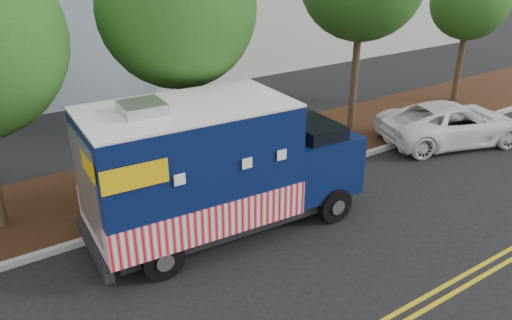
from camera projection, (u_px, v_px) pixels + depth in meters
ground at (272, 215)px, 13.22m from camera, size 120.00×120.00×0.00m
curb at (243, 192)px, 14.25m from camera, size 120.00×0.18×0.15m
mulch_strip at (208, 166)px, 15.84m from camera, size 120.00×4.00×0.15m
centerline_near at (403, 309)px, 9.85m from camera, size 120.00×0.10×0.01m
centerline_far at (413, 317)px, 9.66m from camera, size 120.00×0.10×0.01m
tree_b at (177, 9)px, 12.98m from camera, size 4.19×4.19×7.13m
tree_d at (470, 1)px, 20.33m from camera, size 3.18×3.18×5.96m
sign_post at (203, 157)px, 13.71m from camera, size 0.06×0.06×2.40m
food_truck at (214, 171)px, 11.87m from camera, size 6.97×2.97×3.60m
white_car at (452, 123)px, 17.59m from camera, size 5.74×3.93×1.46m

